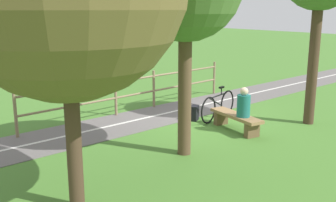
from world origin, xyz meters
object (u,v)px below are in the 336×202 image
object	(u,v)px
bicycle	(218,106)
person_seated	(244,104)
bench	(236,119)
backpack	(194,113)

from	to	relation	value
bicycle	person_seated	bearing A→B (deg)	56.01
bench	backpack	world-z (taller)	bench
bench	bicycle	size ratio (longest dim) A/B	0.97
bench	bicycle	xyz separation A→B (m)	(1.06, -0.39, 0.09)
bench	person_seated	world-z (taller)	person_seated
bench	person_seated	distance (m)	0.54
bench	bicycle	distance (m)	1.14
person_seated	backpack	size ratio (longest dim) A/B	1.77
person_seated	backpack	distance (m)	1.76
bench	backpack	bearing A→B (deg)	17.67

